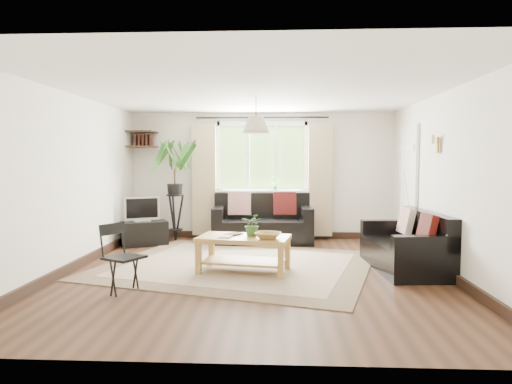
{
  "coord_description": "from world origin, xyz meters",
  "views": [
    {
      "loc": [
        0.32,
        -6.0,
        1.5
      ],
      "look_at": [
        0.0,
        0.4,
        1.05
      ],
      "focal_mm": 32.0,
      "sensor_mm": 36.0,
      "label": 1
    }
  ],
  "objects_px": {
    "sofa_right": "(404,242)",
    "folding_chair": "(124,259)",
    "sofa_back": "(262,219)",
    "coffee_table": "(244,254)",
    "tv_stand": "(144,233)",
    "palm_stand": "(175,191)"
  },
  "relations": [
    {
      "from": "sofa_right",
      "to": "folding_chair",
      "type": "bearing_deg",
      "value": -73.94
    },
    {
      "from": "sofa_back",
      "to": "coffee_table",
      "type": "distance_m",
      "value": 2.26
    },
    {
      "from": "sofa_back",
      "to": "tv_stand",
      "type": "xyz_separation_m",
      "value": [
        -2.07,
        -0.39,
        -0.21
      ]
    },
    {
      "from": "tv_stand",
      "to": "folding_chair",
      "type": "distance_m",
      "value": 2.95
    },
    {
      "from": "tv_stand",
      "to": "sofa_right",
      "type": "bearing_deg",
      "value": -46.38
    },
    {
      "from": "tv_stand",
      "to": "palm_stand",
      "type": "distance_m",
      "value": 0.97
    },
    {
      "from": "sofa_right",
      "to": "palm_stand",
      "type": "bearing_deg",
      "value": -123.84
    },
    {
      "from": "sofa_back",
      "to": "tv_stand",
      "type": "bearing_deg",
      "value": -172.34
    },
    {
      "from": "palm_stand",
      "to": "sofa_back",
      "type": "bearing_deg",
      "value": -2.89
    },
    {
      "from": "coffee_table",
      "to": "palm_stand",
      "type": "bearing_deg",
      "value": 122.11
    },
    {
      "from": "palm_stand",
      "to": "folding_chair",
      "type": "distance_m",
      "value": 3.39
    },
    {
      "from": "folding_chair",
      "to": "sofa_back",
      "type": "bearing_deg",
      "value": 4.28
    },
    {
      "from": "coffee_table",
      "to": "palm_stand",
      "type": "xyz_separation_m",
      "value": [
        -1.46,
        2.33,
        0.69
      ]
    },
    {
      "from": "sofa_back",
      "to": "folding_chair",
      "type": "distance_m",
      "value": 3.56
    },
    {
      "from": "sofa_right",
      "to": "folding_chair",
      "type": "relative_size",
      "value": 2.06
    },
    {
      "from": "tv_stand",
      "to": "palm_stand",
      "type": "height_order",
      "value": "palm_stand"
    },
    {
      "from": "sofa_right",
      "to": "tv_stand",
      "type": "bearing_deg",
      "value": -115.59
    },
    {
      "from": "tv_stand",
      "to": "palm_stand",
      "type": "relative_size",
      "value": 0.42
    },
    {
      "from": "coffee_table",
      "to": "folding_chair",
      "type": "relative_size",
      "value": 1.52
    },
    {
      "from": "sofa_right",
      "to": "palm_stand",
      "type": "height_order",
      "value": "palm_stand"
    },
    {
      "from": "sofa_back",
      "to": "folding_chair",
      "type": "bearing_deg",
      "value": -116.7
    },
    {
      "from": "folding_chair",
      "to": "tv_stand",
      "type": "bearing_deg",
      "value": 40.51
    }
  ]
}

